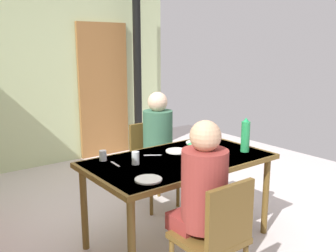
# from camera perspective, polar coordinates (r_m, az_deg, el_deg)

# --- Properties ---
(ground_plane) EXTENTS (6.85, 6.85, 0.00)m
(ground_plane) POSITION_cam_1_polar(r_m,az_deg,el_deg) (3.44, -2.97, -16.81)
(ground_plane) COLOR silver
(wall_back) EXTENTS (4.07, 0.10, 2.62)m
(wall_back) POSITION_cam_1_polar(r_m,az_deg,el_deg) (5.41, -19.32, 7.79)
(wall_back) COLOR #BAC994
(wall_back) RESTS_ON ground_plane
(door_wooden) EXTENTS (0.80, 0.05, 2.00)m
(door_wooden) POSITION_cam_1_polar(r_m,az_deg,el_deg) (5.73, -9.83, 5.38)
(door_wooden) COLOR #956233
(door_wooden) RESTS_ON ground_plane
(stove_pipe_column) EXTENTS (0.12, 0.12, 2.62)m
(stove_pipe_column) POSITION_cam_1_polar(r_m,az_deg,el_deg) (5.69, -4.72, 8.62)
(stove_pipe_column) COLOR black
(stove_pipe_column) RESTS_ON ground_plane
(dining_table) EXTENTS (1.54, 0.88, 0.75)m
(dining_table) POSITION_cam_1_polar(r_m,az_deg,el_deg) (3.13, 1.68, -6.19)
(dining_table) COLOR brown
(dining_table) RESTS_ON ground_plane
(chair_near_diner) EXTENTS (0.40, 0.40, 0.87)m
(chair_near_diner) POSITION_cam_1_polar(r_m,az_deg,el_deg) (2.46, 7.47, -16.30)
(chair_near_diner) COLOR brown
(chair_near_diner) RESTS_ON ground_plane
(chair_far_diner) EXTENTS (0.40, 0.40, 0.87)m
(chair_far_diner) POSITION_cam_1_polar(r_m,az_deg,el_deg) (3.94, -2.60, -5.04)
(chair_far_diner) COLOR brown
(chair_far_diner) RESTS_ON ground_plane
(person_near_diner) EXTENTS (0.30, 0.37, 0.77)m
(person_near_diner) POSITION_cam_1_polar(r_m,az_deg,el_deg) (2.43, 5.37, -9.25)
(person_near_diner) COLOR maroon
(person_near_diner) RESTS_ON ground_plane
(person_far_diner) EXTENTS (0.30, 0.37, 0.77)m
(person_far_diner) POSITION_cam_1_polar(r_m,az_deg,el_deg) (3.76, -1.45, -1.40)
(person_far_diner) COLOR #3E694B
(person_far_diner) RESTS_ON ground_plane
(water_bottle_green_near) EXTENTS (0.08, 0.08, 0.31)m
(water_bottle_green_near) POSITION_cam_1_polar(r_m,az_deg,el_deg) (3.34, 11.79, -1.45)
(water_bottle_green_near) COLOR #289751
(water_bottle_green_near) RESTS_ON dining_table
(water_bottle_green_far) EXTENTS (0.07, 0.07, 0.26)m
(water_bottle_green_far) POSITION_cam_1_polar(r_m,az_deg,el_deg) (2.73, 3.80, -4.85)
(water_bottle_green_far) COLOR green
(water_bottle_green_far) RESTS_ON dining_table
(serving_bowl_center) EXTENTS (0.17, 0.17, 0.05)m
(serving_bowl_center) POSITION_cam_1_polar(r_m,az_deg,el_deg) (3.06, 5.04, -4.78)
(serving_bowl_center) COLOR silver
(serving_bowl_center) RESTS_ON dining_table
(dinner_plate_near_left) EXTENTS (0.22, 0.22, 0.01)m
(dinner_plate_near_left) POSITION_cam_1_polar(r_m,az_deg,el_deg) (3.58, 4.51, -2.58)
(dinner_plate_near_left) COLOR white
(dinner_plate_near_left) RESTS_ON dining_table
(dinner_plate_near_right) EXTENTS (0.20, 0.20, 0.01)m
(dinner_plate_near_right) POSITION_cam_1_polar(r_m,az_deg,el_deg) (3.30, 1.36, -3.85)
(dinner_plate_near_right) COLOR white
(dinner_plate_near_right) RESTS_ON dining_table
(dinner_plate_far_center) EXTENTS (0.19, 0.19, 0.01)m
(dinner_plate_far_center) POSITION_cam_1_polar(r_m,az_deg,el_deg) (2.62, -3.02, -8.19)
(dinner_plate_far_center) COLOR white
(dinner_plate_far_center) RESTS_ON dining_table
(drinking_glass_by_near_diner) EXTENTS (0.06, 0.06, 0.10)m
(drinking_glass_by_near_diner) POSITION_cam_1_polar(r_m,az_deg,el_deg) (2.95, -5.01, -4.92)
(drinking_glass_by_near_diner) COLOR silver
(drinking_glass_by_near_diner) RESTS_ON dining_table
(drinking_glass_by_far_diner) EXTENTS (0.06, 0.06, 0.09)m
(drinking_glass_by_far_diner) POSITION_cam_1_polar(r_m,az_deg,el_deg) (3.08, -9.96, -4.49)
(drinking_glass_by_far_diner) COLOR silver
(drinking_glass_by_far_diner) RESTS_ON dining_table
(cutlery_knife_near) EXTENTS (0.03, 0.15, 0.00)m
(cutlery_knife_near) POSITION_cam_1_polar(r_m,az_deg,el_deg) (2.99, -8.12, -5.80)
(cutlery_knife_near) COLOR silver
(cutlery_knife_near) RESTS_ON dining_table
(cutlery_fork_near) EXTENTS (0.13, 0.10, 0.00)m
(cutlery_fork_near) POSITION_cam_1_polar(r_m,az_deg,el_deg) (3.19, -2.38, -4.49)
(cutlery_fork_near) COLOR silver
(cutlery_fork_near) RESTS_ON dining_table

